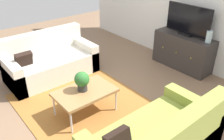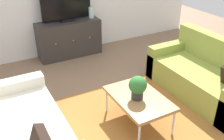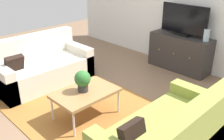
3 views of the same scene
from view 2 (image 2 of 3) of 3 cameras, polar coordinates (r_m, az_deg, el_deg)
name	(u,v)px [view 2 (image 2 of 3)]	position (r m, az deg, el deg)	size (l,w,h in m)	color
ground_plane	(124,114)	(3.75, 2.60, -9.68)	(10.00, 10.00, 0.00)	#84664C
area_rug	(129,120)	(3.65, 3.83, -10.87)	(2.50, 1.90, 0.01)	#9E662D
couch_left_side	(17,137)	(3.15, -20.00, -13.70)	(0.87, 1.73, 0.86)	beige
couch_right_side	(206,76)	(4.35, 19.94, -1.30)	(0.87, 1.73, 0.86)	olive
coffee_table	(139,99)	(3.39, 5.86, -6.32)	(0.59, 0.90, 0.42)	#A37547
potted_plant	(138,87)	(3.25, 5.65, -3.63)	(0.23, 0.23, 0.31)	#2D2D2D
tv_console	(69,39)	(5.41, -9.36, 6.80)	(1.26, 0.47, 0.73)	#332D2B
flat_screen_tv	(66,6)	(5.23, -10.02, 13.71)	(0.99, 0.16, 0.61)	black
glass_vase	(91,12)	(5.44, -4.58, 12.49)	(0.11, 0.11, 0.23)	silver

